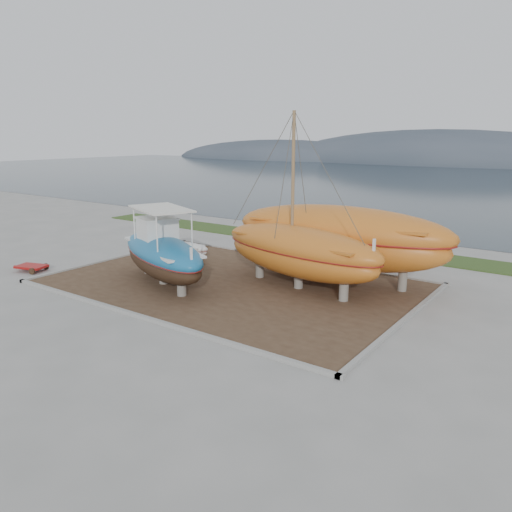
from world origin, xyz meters
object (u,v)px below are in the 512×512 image
Objects in this scene: blue_caique at (162,246)px; orange_bare_hull at (339,245)px; white_dinghy at (179,252)px; orange_sailboat at (300,203)px; red_trailer at (32,268)px.

orange_bare_hull is at bearing 61.85° from blue_caique.
white_dinghy is 9.47m from orange_sailboat.
orange_sailboat is at bearing 5.29° from red_trailer.
orange_bare_hull is at bearing 11.09° from red_trailer.
orange_bare_hull is 4.82× the size of red_trailer.
red_trailer is at bearing -144.86° from white_dinghy.
orange_sailboat reaches higher than red_trailer.
orange_sailboat is (6.05, 3.35, 2.31)m from blue_caique.
blue_caique is 3.36× the size of red_trailer.
blue_caique is 2.11× the size of white_dinghy.
orange_bare_hull is (1.01, 2.30, -2.36)m from orange_sailboat.
orange_bare_hull is 17.16m from red_trailer.
red_trailer is at bearing -139.15° from blue_caique.
blue_caique is at bearing 0.14° from red_trailer.
red_trailer is (-5.27, -6.38, -0.47)m from white_dinghy.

